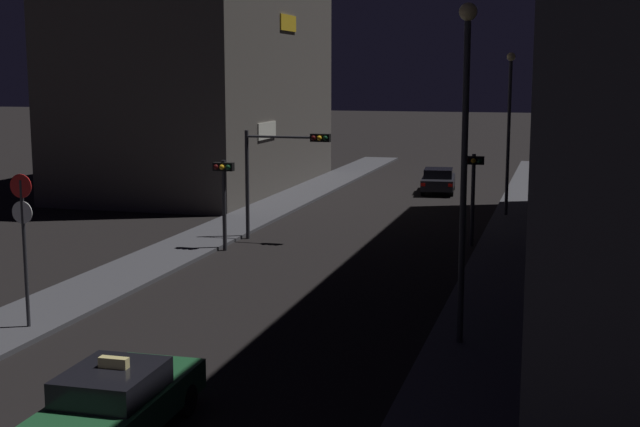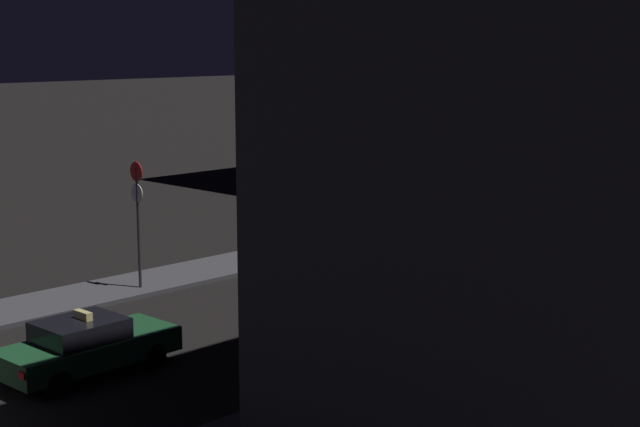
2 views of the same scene
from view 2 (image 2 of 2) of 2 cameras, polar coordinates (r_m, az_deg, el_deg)
sidewalk_left at (r=45.42m, az=8.14°, el=-0.14°), size 2.70×62.58×0.14m
taxi at (r=24.62m, az=-13.47°, el=-7.51°), size 1.91×4.49×1.62m
traffic_light_overhead at (r=39.89m, az=8.31°, el=3.17°), size 3.63×0.42×4.53m
traffic_light_left_kerb at (r=38.86m, az=4.32°, el=1.92°), size 0.80×0.42×3.54m
sign_pole_left at (r=31.85m, az=-10.57°, el=0.14°), size 0.63×0.10×4.11m
street_lamp_near_block at (r=24.60m, az=8.06°, el=3.57°), size 0.44×0.44×8.36m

